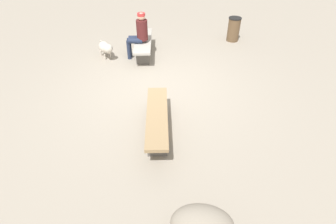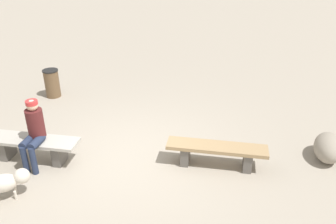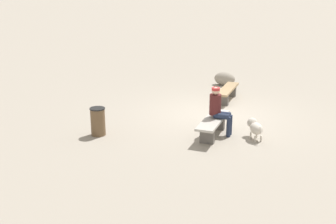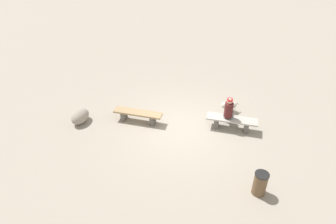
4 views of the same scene
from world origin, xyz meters
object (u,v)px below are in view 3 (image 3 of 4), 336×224
object	(u,v)px
trash_bin	(98,121)
bench_left	(227,92)
dog	(255,127)
bench_right	(213,124)
boulder	(225,79)
seated_person	(219,108)

from	to	relation	value
trash_bin	bench_left	bearing A→B (deg)	145.55
bench_left	dog	xyz separation A→B (m)	(3.36, 1.13, 0.01)
bench_left	bench_right	xyz separation A→B (m)	(3.43, 0.06, 0.02)
boulder	bench_right	bearing A→B (deg)	4.45
bench_left	boulder	xyz separation A→B (m)	(-2.12, -0.37, -0.05)
bench_left	seated_person	world-z (taller)	seated_person
bench_left	seated_person	distance (m)	3.31
dog	boulder	bearing A→B (deg)	-10.14
boulder	trash_bin	bearing A→B (deg)	-21.55
bench_right	boulder	size ratio (longest dim) A/B	2.24
bench_left	trash_bin	bearing A→B (deg)	-28.53
seated_person	boulder	world-z (taller)	seated_person
seated_person	boulder	distance (m)	5.45
dog	trash_bin	xyz separation A→B (m)	(0.77, -3.96, 0.05)
bench_left	dog	bearing A→B (deg)	24.50
dog	trash_bin	world-z (taller)	trash_bin
seated_person	trash_bin	size ratio (longest dim) A/B	1.72
bench_left	bench_right	size ratio (longest dim) A/B	1.01
bench_left	seated_person	size ratio (longest dim) A/B	1.46
bench_left	trash_bin	world-z (taller)	trash_bin
bench_left	bench_right	world-z (taller)	bench_right
seated_person	trash_bin	bearing A→B (deg)	-67.57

